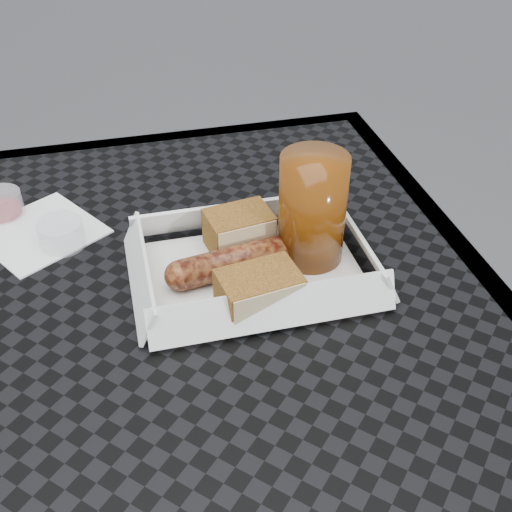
{
  "coord_description": "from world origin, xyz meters",
  "views": [
    {
      "loc": [
        0.03,
        -0.46,
        1.17
      ],
      "look_at": [
        0.15,
        0.04,
        0.78
      ],
      "focal_mm": 45.0,
      "sensor_mm": 36.0,
      "label": 1
    }
  ],
  "objects_px": {
    "drink_glass": "(312,210)",
    "patio_table": "(123,384)",
    "bratwurst": "(245,259)",
    "food_tray": "(254,271)"
  },
  "relations": [
    {
      "from": "drink_glass",
      "to": "patio_table",
      "type": "bearing_deg",
      "value": -163.58
    },
    {
      "from": "patio_table",
      "to": "bratwurst",
      "type": "bearing_deg",
      "value": 20.71
    },
    {
      "from": "bratwurst",
      "to": "drink_glass",
      "type": "xyz_separation_m",
      "value": [
        0.07,
        0.01,
        0.04
      ]
    },
    {
      "from": "patio_table",
      "to": "food_tray",
      "type": "xyz_separation_m",
      "value": [
        0.15,
        0.05,
        0.08
      ]
    },
    {
      "from": "patio_table",
      "to": "bratwurst",
      "type": "xyz_separation_m",
      "value": [
        0.14,
        0.05,
        0.1
      ]
    },
    {
      "from": "patio_table",
      "to": "bratwurst",
      "type": "distance_m",
      "value": 0.18
    },
    {
      "from": "bratwurst",
      "to": "food_tray",
      "type": "bearing_deg",
      "value": -3.21
    },
    {
      "from": "patio_table",
      "to": "drink_glass",
      "type": "height_order",
      "value": "drink_glass"
    },
    {
      "from": "patio_table",
      "to": "bratwurst",
      "type": "height_order",
      "value": "bratwurst"
    },
    {
      "from": "food_tray",
      "to": "bratwurst",
      "type": "height_order",
      "value": "bratwurst"
    }
  ]
}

